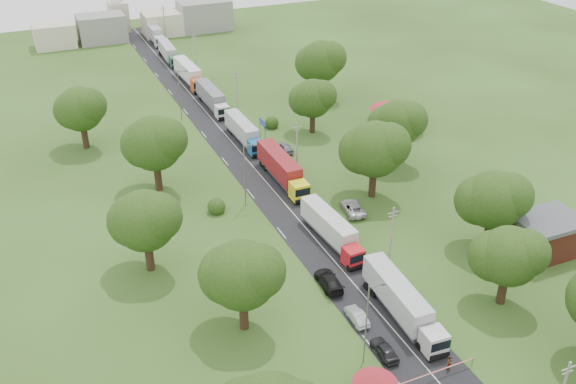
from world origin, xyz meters
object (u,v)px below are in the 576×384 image
car_lane_mid (357,316)px  boom_barrier (425,376)px  truck_0 (401,301)px  pedestrian_near (450,363)px  info_sign (262,126)px  car_lane_front (384,350)px

car_lane_mid → boom_barrier: bearing=100.9°
truck_0 → pedestrian_near: size_ratio=8.94×
boom_barrier → pedestrian_near: (3.36, 0.50, -0.06)m
info_sign → truck_0: truck_0 is taller
truck_0 → pedestrian_near: truck_0 is taller
info_sign → pedestrian_near: 59.63m
boom_barrier → truck_0: (3.22, 9.61, 1.29)m
info_sign → car_lane_mid: size_ratio=1.02×
info_sign → truck_0: 50.51m
boom_barrier → truck_0: 10.21m
boom_barrier → car_lane_mid: size_ratio=2.30×
car_lane_mid → pedestrian_near: (5.00, -10.43, 0.17)m
car_lane_front → car_lane_mid: bearing=-87.8°
pedestrian_near → car_lane_mid: bearing=82.0°
boom_barrier → car_lane_front: (-1.64, 5.00, -0.18)m
car_lane_front → pedestrian_near: (5.00, -4.50, 0.12)m
boom_barrier → info_sign: size_ratio=2.25×
info_sign → pedestrian_near: size_ratio=2.46×
boom_barrier → pedestrian_near: bearing=8.5°
boom_barrier → truck_0: truck_0 is taller
boom_barrier → car_lane_mid: 11.05m
truck_0 → pedestrian_near: 9.21m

